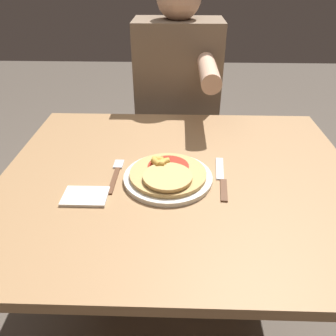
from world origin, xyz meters
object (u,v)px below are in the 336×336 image
(pizza, at_px, (167,173))
(knife, at_px, (222,179))
(fork, at_px, (116,173))
(dining_table, at_px, (179,204))
(plate, at_px, (168,178))
(person_diner, at_px, (178,97))

(pizza, distance_m, knife, 0.16)
(fork, relative_size, knife, 0.79)
(dining_table, bearing_deg, knife, -10.12)
(pizza, height_order, fork, pizza)
(knife, bearing_deg, dining_table, 169.88)
(plate, bearing_deg, fork, 170.93)
(pizza, relative_size, knife, 0.99)
(plate, relative_size, knife, 1.15)
(pizza, distance_m, person_diner, 0.69)
(dining_table, xyz_separation_m, person_diner, (-0.01, 0.66, 0.10))
(fork, bearing_deg, plate, -9.07)
(pizza, bearing_deg, knife, 3.94)
(plate, distance_m, pizza, 0.02)
(plate, xyz_separation_m, person_diner, (0.02, 0.68, -0.01))
(dining_table, relative_size, person_diner, 0.86)
(pizza, height_order, knife, pizza)
(dining_table, height_order, pizza, pizza)
(knife, bearing_deg, person_diner, 100.81)
(pizza, bearing_deg, fork, 169.50)
(plate, distance_m, knife, 0.15)
(fork, distance_m, knife, 0.31)
(fork, height_order, knife, same)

